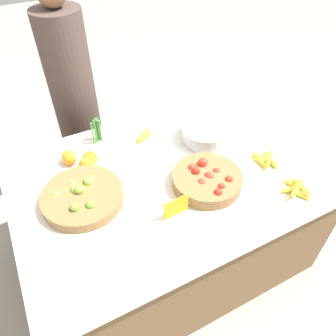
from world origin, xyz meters
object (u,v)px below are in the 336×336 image
lime_bowl (82,196)px  vendor_person (76,106)px  tomato_basket (207,179)px  metal_bowl (206,133)px  price_sign (176,207)px

lime_bowl → vendor_person: 0.91m
lime_bowl → tomato_basket: (0.61, -0.19, 0.01)m
tomato_basket → vendor_person: 1.15m
tomato_basket → metal_bowl: (0.20, 0.33, 0.01)m
metal_bowl → price_sign: size_ratio=2.27×
vendor_person → price_sign: bearing=-82.4°
metal_bowl → vendor_person: 0.96m
lime_bowl → price_sign: price_sign is taller
lime_bowl → price_sign: size_ratio=3.02×
metal_bowl → vendor_person: bearing=128.7°
price_sign → vendor_person: size_ratio=0.09×
lime_bowl → metal_bowl: (0.81, 0.14, 0.01)m
lime_bowl → price_sign: 0.47m
metal_bowl → lime_bowl: bearing=-170.3°
price_sign → metal_bowl: bearing=41.0°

